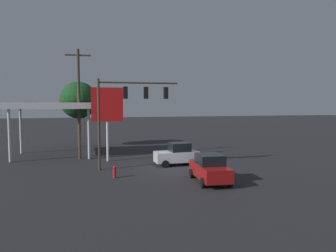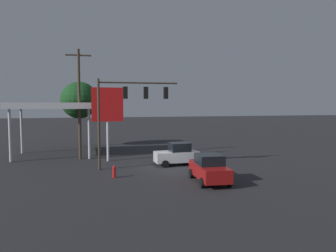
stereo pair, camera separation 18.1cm
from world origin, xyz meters
name	(u,v)px [view 1 (the left image)]	position (x,y,z in m)	size (l,w,h in m)	color
ground_plane	(174,169)	(0.00, 0.00, 0.00)	(200.00, 200.00, 0.00)	#262628
traffic_signal_assembly	(128,102)	(3.55, -1.33, 5.48)	(6.66, 0.43, 7.41)	#473828
utility_pole	(79,102)	(7.59, -7.03, 5.58)	(2.40, 0.26, 10.59)	#473828
gas_station_canopy	(52,106)	(10.26, -9.59, 5.10)	(8.30, 6.62, 5.49)	silver
price_sign	(107,107)	(5.02, -5.24, 5.03)	(2.91, 0.27, 6.88)	silver
sedan_waiting	(210,168)	(-1.28, 4.75, 0.95)	(2.26, 4.50, 1.93)	maroon
hatchback_crossing	(177,154)	(-0.76, -1.77, 0.95)	(3.86, 2.07, 1.97)	silver
street_tree	(79,100)	(7.82, -16.23, 5.77)	(4.56, 4.56, 8.07)	#4C331E
fire_hydrant	(115,172)	(4.98, 1.89, 0.44)	(0.24, 0.24, 0.88)	red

